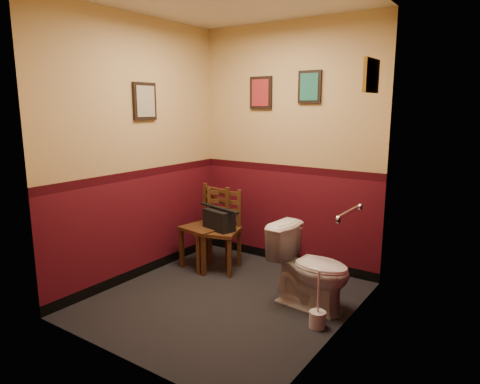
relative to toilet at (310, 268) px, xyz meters
The scene contains 16 objects.
floor 0.87m from the toilet, 155.84° to the right, with size 2.20×2.40×0.00m, color black.
wall_back 1.50m from the toilet, 129.38° to the left, with size 2.20×2.70×0.00m, color #4F0E18.
wall_front 1.95m from the toilet, 115.30° to the right, with size 2.20×2.70×0.00m, color #4F0E18.
wall_left 2.09m from the toilet, 169.94° to the right, with size 2.40×2.70×0.00m, color #4F0E18.
wall_right 1.10m from the toilet, 40.36° to the right, with size 2.40×2.70×0.00m, color #4F0E18.
grab_bar 0.68m from the toilet, 11.79° to the right, with size 0.05×0.56×0.06m.
framed_print_back_a 2.09m from the toilet, 141.32° to the left, with size 0.28×0.04×0.36m.
framed_print_back_b 1.90m from the toilet, 118.75° to the left, with size 0.26×0.04×0.34m.
framed_print_left 2.34m from the toilet, behind, with size 0.04×0.30×0.38m.
framed_print_right 1.74m from the toilet, 37.63° to the left, with size 0.04×0.34×0.28m.
toilet is the anchor object (origin of this frame).
toilet_brush 0.48m from the toilet, 54.68° to the right, with size 0.14×0.14×0.49m.
chair_left 1.43m from the toilet, 169.20° to the left, with size 0.49×0.49×0.92m.
chair_right 1.27m from the toilet, 166.81° to the left, with size 0.52×0.52×0.89m.
handbag 1.26m from the toilet, 168.39° to the left, with size 0.39×0.26×0.26m.
tp_stack 0.98m from the toilet, 127.07° to the left, with size 0.21×0.13×0.37m.
Camera 1 is at (2.25, -3.04, 1.80)m, focal length 32.00 mm.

